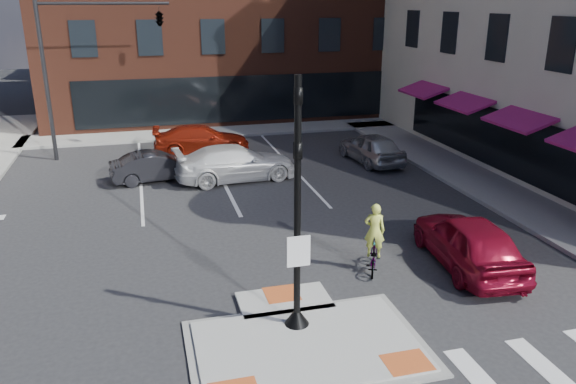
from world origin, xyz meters
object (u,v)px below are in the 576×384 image
object	(u,v)px
bg_car_silver	(371,148)
cyclist	(374,248)
bg_car_red	(202,139)
white_pickup	(236,163)
red_sedan	(469,241)
bg_car_dark	(156,166)

from	to	relation	value
bg_car_silver	cyclist	distance (m)	11.68
bg_car_red	cyclist	bearing A→B (deg)	-163.43
bg_car_red	cyclist	distance (m)	15.13
bg_car_silver	cyclist	xyz separation A→B (m)	(-4.47, -10.79, -0.04)
cyclist	bg_car_silver	bearing A→B (deg)	-87.77
bg_car_red	white_pickup	bearing A→B (deg)	-165.78
white_pickup	red_sedan	bearing A→B (deg)	-158.34
bg_car_dark	cyclist	size ratio (longest dim) A/B	1.88
red_sedan	bg_car_silver	bearing A→B (deg)	-92.74
red_sedan	white_pickup	bearing A→B (deg)	-57.28
red_sedan	white_pickup	distance (m)	11.45
bg_car_red	bg_car_silver	bearing A→B (deg)	-113.12
bg_car_silver	bg_car_red	world-z (taller)	bg_car_silver
bg_car_dark	bg_car_red	world-z (taller)	bg_car_red
red_sedan	bg_car_red	bearing A→B (deg)	-62.47
white_pickup	cyclist	xyz separation A→B (m)	(2.40, -9.71, -0.07)
bg_car_dark	bg_car_red	size ratio (longest dim) A/B	0.80
white_pickup	bg_car_silver	size ratio (longest dim) A/B	1.22
white_pickup	bg_car_silver	bearing A→B (deg)	-86.58
bg_car_silver	bg_car_red	xyz separation A→B (m)	(-7.79, 3.97, -0.03)
red_sedan	cyclist	world-z (taller)	cyclist
white_pickup	bg_car_red	distance (m)	5.13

